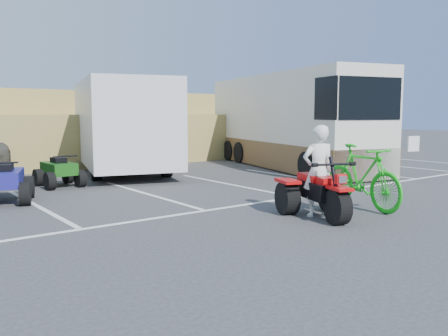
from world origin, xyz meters
TOP-DOWN VIEW (x-y plane):
  - ground at (0.00, 0.00)m, footprint 100.00×100.00m
  - parking_stripes at (0.87, 4.07)m, footprint 28.00×5.16m
  - grass_embankment at (0.00, 15.48)m, footprint 40.00×8.50m
  - red_trike_atv at (1.45, 0.48)m, footprint 1.85×2.12m
  - rider at (1.50, 0.62)m, footprint 0.77×0.64m
  - green_dirt_bike at (2.88, 0.61)m, footprint 1.04×2.38m
  - cargo_trailer at (1.47, 9.52)m, footprint 4.41×7.17m
  - rv_motorhome at (7.37, 7.41)m, footprint 4.85×9.86m
  - quad_atv_blue at (-3.16, 5.94)m, footprint 1.60×1.84m
  - quad_atv_green at (-1.38, 7.62)m, footprint 1.10×1.45m

SIDE VIEW (x-z plane):
  - ground at x=0.00m, z-range 0.00..0.00m
  - red_trike_atv at x=1.45m, z-range -0.58..0.58m
  - quad_atv_blue at x=-3.16m, z-range -0.51..0.51m
  - quad_atv_green at x=-1.38m, z-range -0.46..0.46m
  - parking_stripes at x=0.87m, z-range 0.00..0.01m
  - green_dirt_bike at x=2.88m, z-range 0.00..1.38m
  - rider at x=1.50m, z-range 0.00..1.83m
  - grass_embankment at x=0.00m, z-range -0.13..2.97m
  - rv_motorhome at x=7.37m, z-range -0.23..3.22m
  - cargo_trailer at x=1.47m, z-range 0.13..3.25m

